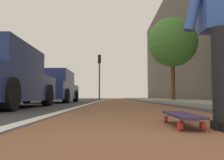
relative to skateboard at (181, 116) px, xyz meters
The scene contains 9 objects.
ground_plane 8.67m from the skateboard, ahead, with size 80.00×80.00×0.00m, color #38383D.
bike_lane_paint 22.67m from the skateboard, ahead, with size 56.00×2.32×0.00m, color brown.
lane_stripe_white 18.73m from the skateboard, ahead, with size 52.00×0.16×0.01m, color silver.
sidewalk_curb 16.95m from the skateboard, 10.43° to the right, with size 52.00×3.20×0.10m, color #9E9B93.
building_facade 22.28m from the skateboard, 16.07° to the right, with size 40.00×1.20×11.83m, color #5B544A.
skateboard is the anchor object (origin of this frame).
parked_car_mid 9.89m from the skateboard, 20.01° to the left, with size 4.42×1.87×1.47m.
traffic_light 21.40m from the skateboard, ahead, with size 0.33×0.28×4.25m.
street_tree_mid 12.05m from the skateboard, 13.26° to the right, with size 2.74×2.74×4.66m.
Camera 1 is at (-0.89, 0.39, 0.26)m, focal length 39.70 mm.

